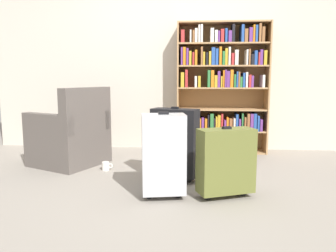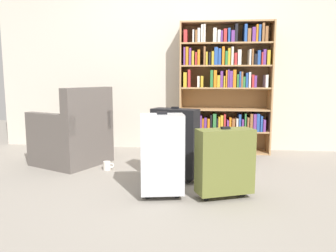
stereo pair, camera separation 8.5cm
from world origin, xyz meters
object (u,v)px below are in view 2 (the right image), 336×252
Objects in this scene: suitcase_silver at (162,154)px; suitcase_olive at (225,161)px; storage_box at (227,150)px; suitcase_black at (175,143)px; armchair at (74,137)px; mug at (107,166)px; bookshelf at (225,83)px.

suitcase_silver is 0.52m from suitcase_olive.
suitcase_black is at bearing -120.75° from storage_box.
mug is (0.46, -0.23, -0.27)m from armchair.
suitcase_olive is at bearing 5.41° from suitcase_silver.
bookshelf is 2.36× the size of suitcase_black.
suitcase_olive reaches higher than mug.
armchair is at bearing 153.51° from mug.
armchair is 1.56m from suitcase_silver.
storage_box is 0.60× the size of suitcase_olive.
suitcase_olive is (0.52, 0.05, -0.06)m from suitcase_silver.
suitcase_olive is (0.45, -0.45, -0.06)m from suitcase_black.
storage_box reaches higher than mug.
suitcase_black is 0.65m from suitcase_olive.
mug is at bearing 131.70° from suitcase_silver.
armchair reaches higher than mug.
suitcase_black is at bearing 82.68° from suitcase_silver.
suitcase_black is at bearing -20.67° from mug.
armchair is at bearing 138.79° from suitcase_silver.
storage_box is 1.63m from suitcase_silver.
armchair reaches higher than suitcase_silver.
suitcase_silver is (-0.64, -1.47, 0.27)m from storage_box.
suitcase_silver reaches higher than storage_box.
armchair is 1.95m from suitcase_olive.
mug is 1.46m from suitcase_olive.
bookshelf reaches higher than suitcase_olive.
suitcase_silver is (-0.06, -0.50, 0.00)m from suitcase_black.
storage_box is at bearing 13.82° from armchair.
storage_box is 1.44m from suitcase_olive.
armchair is 0.58m from mug.
suitcase_black is (-0.55, -1.35, -0.56)m from bookshelf.
suitcase_silver reaches higher than suitcase_olive.
bookshelf is at bearing 67.80° from suitcase_black.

